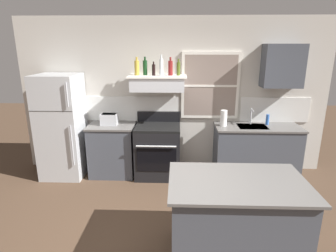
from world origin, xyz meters
name	(u,v)px	position (x,y,z in m)	size (l,w,h in m)	color
ground_plane	(169,247)	(0.00, 0.00, 0.00)	(16.00, 16.00, 0.00)	#4C3828
back_wall	(175,96)	(0.03, 2.23, 1.35)	(5.40, 0.11, 2.70)	beige
refrigerator	(62,127)	(-1.90, 1.84, 0.89)	(0.70, 0.72, 1.77)	#B7BABC
counter_left_of_stove	(113,149)	(-1.05, 1.90, 0.46)	(0.79, 0.63, 0.91)	#474C56
toaster	(109,119)	(-1.08, 1.90, 1.01)	(0.30, 0.20, 0.19)	silver
stove_range	(158,150)	(-0.25, 1.86, 0.46)	(0.76, 0.69, 1.09)	black
range_hood_shelf	(158,83)	(-0.25, 1.96, 1.62)	(0.96, 0.52, 0.24)	silver
bottle_champagne_gold_foil	(137,68)	(-0.59, 1.99, 1.87)	(0.08, 0.08, 0.30)	#B29333
bottle_dark_green_wine	(145,67)	(-0.46, 2.01, 1.87)	(0.07, 0.07, 0.30)	#143819
bottle_balsamic_dark	(154,70)	(-0.31, 1.96, 1.84)	(0.06, 0.06, 0.23)	black
bottle_clear_tall	(161,67)	(-0.19, 1.97, 1.89)	(0.06, 0.06, 0.33)	silver
bottle_red_label_wine	(170,68)	(-0.04, 1.99, 1.87)	(0.07, 0.07, 0.29)	maroon
bottle_olive_oil_square	(178,68)	(0.09, 2.00, 1.86)	(0.06, 0.06, 0.27)	#4C601E
counter_right_with_sink	(256,151)	(1.45, 1.90, 0.46)	(1.43, 0.63, 0.91)	#474C56
sink_faucet	(251,115)	(1.35, 2.00, 1.08)	(0.03, 0.17, 0.28)	silver
paper_towel_roll	(224,118)	(0.87, 1.90, 1.04)	(0.11, 0.11, 0.27)	white
dish_soap_bottle	(267,120)	(1.63, 2.00, 1.00)	(0.06, 0.06, 0.18)	blue
kitchen_island	(235,220)	(0.71, -0.11, 0.46)	(1.40, 0.90, 0.91)	#474C56
upper_cabinet_right	(283,66)	(1.80, 2.04, 1.90)	(0.64, 0.32, 0.70)	#474C56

